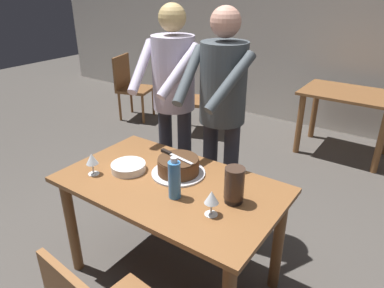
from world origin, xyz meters
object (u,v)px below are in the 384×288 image
person_cutting_cake (222,105)px  background_chair_0 (131,85)px  background_table (348,106)px  wine_glass_far (212,198)px  main_dining_table (171,201)px  cake_on_platter (178,167)px  plate_stack (128,167)px  background_chair_1 (204,97)px  wine_glass_near (92,160)px  hurricane_lamp (234,185)px  water_bottle (174,179)px  cake_knife (170,154)px  person_standing_beside (173,93)px

person_cutting_cake → background_chair_0: (-2.39, 1.52, -0.58)m
background_chair_0 → background_table: bearing=10.4°
wine_glass_far → person_cutting_cake: person_cutting_cake is taller
main_dining_table → background_table: main_dining_table is taller
cake_on_platter → plate_stack: bearing=-152.4°
background_chair_0 → background_chair_1: size_ratio=1.00×
person_cutting_cake → wine_glass_near: bearing=-119.4°
wine_glass_near → person_cutting_cake: (0.45, 0.80, 0.22)m
wine_glass_near → background_chair_1: 2.58m
main_dining_table → background_table: size_ratio=1.35×
main_dining_table → hurricane_lamp: hurricane_lamp is taller
water_bottle → background_table: water_bottle is taller
hurricane_lamp → cake_knife: bearing=170.5°
water_bottle → background_table: (0.33, 2.75, -0.29)m
background_chair_1 → background_chair_0: bearing=-174.1°
main_dining_table → background_chair_1: background_chair_1 is taller
wine_glass_far → background_table: wine_glass_far is taller
cake_knife → person_standing_beside: person_standing_beside is taller
main_dining_table → cake_knife: 0.29m
person_cutting_cake → person_standing_beside: same height
plate_stack → wine_glass_far: size_ratio=1.53×
cake_knife → person_standing_beside: (-0.36, 0.51, 0.21)m
person_cutting_cake → person_standing_beside: bearing=176.2°
wine_glass_far → background_chair_1: background_chair_1 is taller
wine_glass_near → background_table: 2.99m
hurricane_lamp → background_chair_1: (-1.62, 2.20, -0.37)m
background_table → background_chair_1: bearing=-166.4°
main_dining_table → plate_stack: bearing=-173.7°
cake_knife → background_table: bearing=78.0°
cake_on_platter → wine_glass_near: size_ratio=2.36×
background_chair_0 → wine_glass_far: bearing=-39.1°
cake_on_platter → background_chair_1: 2.46m
person_cutting_cake → background_chair_1: size_ratio=1.91×
plate_stack → hurricane_lamp: (0.72, 0.08, 0.08)m
water_bottle → person_standing_beside: size_ratio=0.15×
wine_glass_near → plate_stack: bearing=46.8°
cake_on_platter → background_chair_0: size_ratio=0.38×
background_chair_0 → cake_on_platter: bearing=-40.2°
cake_knife → background_table: (0.54, 2.52, -0.29)m
hurricane_lamp → wine_glass_near: bearing=-164.8°
cake_on_platter → cake_knife: bearing=170.5°
wine_glass_far → water_bottle: size_ratio=0.58×
hurricane_lamp → person_standing_beside: bearing=145.6°
background_chair_1 → hurricane_lamp: bearing=-53.7°
cake_knife → wine_glass_near: 0.49m
wine_glass_near → wine_glass_far: 0.83m
wine_glass_far → person_standing_beside: (-0.83, 0.76, 0.22)m
hurricane_lamp → person_standing_beside: 1.07m
cake_knife → plate_stack: size_ratio=1.23×
background_chair_0 → water_bottle: bearing=-41.6°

